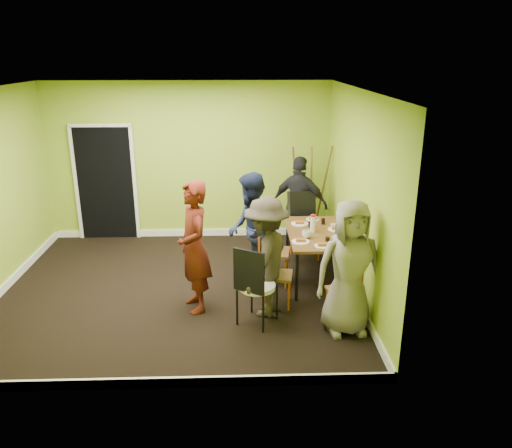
{
  "coord_description": "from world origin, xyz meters",
  "views": [
    {
      "loc": [
        0.89,
        -6.54,
        3.25
      ],
      "look_at": [
        1.12,
        0.0,
        0.99
      ],
      "focal_mm": 35.0,
      "sensor_mm": 36.0,
      "label": 1
    }
  ],
  "objects_px": {
    "chair_left_far": "(269,246)",
    "person_back_end": "(300,204)",
    "dining_table": "(318,236)",
    "chair_bentwood": "(254,283)",
    "chair_front_end": "(346,288)",
    "person_left_near": "(266,257)",
    "chair_left_near": "(272,269)",
    "easel": "(310,195)",
    "blue_bottle": "(338,231)",
    "orange_bottle": "(311,225)",
    "thermos": "(313,224)",
    "person_standing": "(194,247)",
    "person_front_end": "(349,268)",
    "chair_back_end": "(302,211)",
    "person_left_far": "(251,230)"
  },
  "relations": [
    {
      "from": "easel",
      "to": "person_back_end",
      "type": "xyz_separation_m",
      "value": [
        -0.22,
        -0.36,
        -0.05
      ]
    },
    {
      "from": "person_back_end",
      "to": "thermos",
      "type": "bearing_deg",
      "value": 116.22
    },
    {
      "from": "easel",
      "to": "person_front_end",
      "type": "height_order",
      "value": "easel"
    },
    {
      "from": "chair_left_near",
      "to": "person_back_end",
      "type": "distance_m",
      "value": 2.08
    },
    {
      "from": "orange_bottle",
      "to": "thermos",
      "type": "bearing_deg",
      "value": -88.59
    },
    {
      "from": "chair_left_far",
      "to": "chair_left_near",
      "type": "height_order",
      "value": "chair_left_far"
    },
    {
      "from": "thermos",
      "to": "person_left_near",
      "type": "height_order",
      "value": "person_left_near"
    },
    {
      "from": "person_back_end",
      "to": "person_left_far",
      "type": "bearing_deg",
      "value": 80.64
    },
    {
      "from": "chair_front_end",
      "to": "person_back_end",
      "type": "height_order",
      "value": "person_back_end"
    },
    {
      "from": "chair_back_end",
      "to": "blue_bottle",
      "type": "height_order",
      "value": "chair_back_end"
    },
    {
      "from": "chair_back_end",
      "to": "person_back_end",
      "type": "relative_size",
      "value": 0.66
    },
    {
      "from": "orange_bottle",
      "to": "person_left_near",
      "type": "xyz_separation_m",
      "value": [
        -0.74,
        -1.2,
        -0.01
      ]
    },
    {
      "from": "chair_left_far",
      "to": "person_back_end",
      "type": "relative_size",
      "value": 0.64
    },
    {
      "from": "easel",
      "to": "person_standing",
      "type": "bearing_deg",
      "value": -127.17
    },
    {
      "from": "chair_front_end",
      "to": "person_left_near",
      "type": "bearing_deg",
      "value": 151.0
    },
    {
      "from": "dining_table",
      "to": "chair_left_near",
      "type": "xyz_separation_m",
      "value": [
        -0.73,
        -0.77,
        -0.18
      ]
    },
    {
      "from": "dining_table",
      "to": "easel",
      "type": "distance_m",
      "value": 1.57
    },
    {
      "from": "person_standing",
      "to": "chair_bentwood",
      "type": "bearing_deg",
      "value": 39.12
    },
    {
      "from": "chair_back_end",
      "to": "person_left_near",
      "type": "relative_size",
      "value": 0.69
    },
    {
      "from": "easel",
      "to": "blue_bottle",
      "type": "relative_size",
      "value": 8.8
    },
    {
      "from": "chair_left_near",
      "to": "blue_bottle",
      "type": "height_order",
      "value": "blue_bottle"
    },
    {
      "from": "chair_bentwood",
      "to": "blue_bottle",
      "type": "height_order",
      "value": "chair_bentwood"
    },
    {
      "from": "orange_bottle",
      "to": "chair_front_end",
      "type": "bearing_deg",
      "value": -81.1
    },
    {
      "from": "dining_table",
      "to": "chair_left_near",
      "type": "bearing_deg",
      "value": -133.55
    },
    {
      "from": "dining_table",
      "to": "chair_front_end",
      "type": "height_order",
      "value": "chair_front_end"
    },
    {
      "from": "easel",
      "to": "person_left_far",
      "type": "bearing_deg",
      "value": -122.62
    },
    {
      "from": "chair_left_near",
      "to": "chair_bentwood",
      "type": "xyz_separation_m",
      "value": [
        -0.26,
        -0.54,
        0.07
      ]
    },
    {
      "from": "easel",
      "to": "blue_bottle",
      "type": "height_order",
      "value": "easel"
    },
    {
      "from": "dining_table",
      "to": "chair_bentwood",
      "type": "distance_m",
      "value": 1.65
    },
    {
      "from": "chair_left_near",
      "to": "person_back_end",
      "type": "relative_size",
      "value": 0.56
    },
    {
      "from": "chair_left_far",
      "to": "person_front_end",
      "type": "bearing_deg",
      "value": 41.63
    },
    {
      "from": "chair_left_far",
      "to": "chair_left_near",
      "type": "relative_size",
      "value": 1.13
    },
    {
      "from": "orange_bottle",
      "to": "person_back_end",
      "type": "relative_size",
      "value": 0.05
    },
    {
      "from": "orange_bottle",
      "to": "person_front_end",
      "type": "xyz_separation_m",
      "value": [
        0.22,
        -1.67,
        0.04
      ]
    },
    {
      "from": "chair_bentwood",
      "to": "person_front_end",
      "type": "relative_size",
      "value": 0.63
    },
    {
      "from": "dining_table",
      "to": "thermos",
      "type": "xyz_separation_m",
      "value": [
        -0.09,
        0.02,
        0.17
      ]
    },
    {
      "from": "blue_bottle",
      "to": "orange_bottle",
      "type": "distance_m",
      "value": 0.54
    },
    {
      "from": "chair_front_end",
      "to": "person_back_end",
      "type": "xyz_separation_m",
      "value": [
        -0.29,
        2.52,
        0.32
      ]
    },
    {
      "from": "easel",
      "to": "blue_bottle",
      "type": "xyz_separation_m",
      "value": [
        0.15,
        -1.8,
        -0.02
      ]
    },
    {
      "from": "thermos",
      "to": "person_front_end",
      "type": "xyz_separation_m",
      "value": [
        0.22,
        -1.5,
        -0.03
      ]
    },
    {
      "from": "chair_front_end",
      "to": "person_left_near",
      "type": "distance_m",
      "value": 1.06
    },
    {
      "from": "dining_table",
      "to": "chair_front_end",
      "type": "distance_m",
      "value": 1.35
    },
    {
      "from": "chair_front_end",
      "to": "chair_bentwood",
      "type": "bearing_deg",
      "value": 168.56
    },
    {
      "from": "dining_table",
      "to": "person_left_near",
      "type": "height_order",
      "value": "person_left_near"
    },
    {
      "from": "person_left_far",
      "to": "chair_back_end",
      "type": "bearing_deg",
      "value": 138.54
    },
    {
      "from": "chair_left_far",
      "to": "dining_table",
      "type": "bearing_deg",
      "value": 106.43
    },
    {
      "from": "person_left_near",
      "to": "orange_bottle",
      "type": "bearing_deg",
      "value": 172.01
    },
    {
      "from": "chair_left_far",
      "to": "orange_bottle",
      "type": "relative_size",
      "value": 12.87
    },
    {
      "from": "dining_table",
      "to": "person_back_end",
      "type": "distance_m",
      "value": 1.21
    },
    {
      "from": "easel",
      "to": "person_left_near",
      "type": "distance_m",
      "value": 2.72
    }
  ]
}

